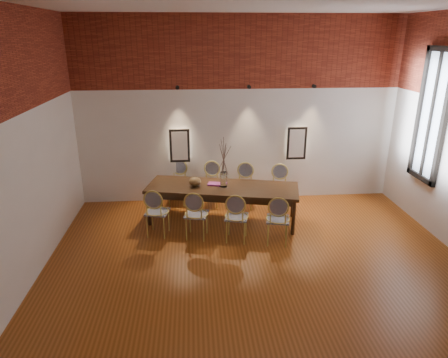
{
  "coord_description": "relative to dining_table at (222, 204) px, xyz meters",
  "views": [
    {
      "loc": [
        -1.01,
        -5.06,
        3.58
      ],
      "look_at": [
        -0.45,
        1.91,
        1.05
      ],
      "focal_mm": 32.0,
      "sensor_mm": 36.0,
      "label": 1
    }
  ],
  "objects": [
    {
      "name": "chair_far_c",
      "position": [
        0.53,
        0.66,
        0.09
      ],
      "size": [
        0.53,
        0.53,
        0.94
      ],
      "primitive_type": null,
      "rotation": [
        0.0,
        0.0,
        2.92
      ],
      "color": "#C5B553",
      "rests_on": "floor"
    },
    {
      "name": "window_frame",
      "position": [
        3.89,
        -0.31,
        1.77
      ],
      "size": [
        0.08,
        0.9,
        2.5
      ],
      "primitive_type": "cube",
      "color": "black",
      "rests_on": "wall_right"
    },
    {
      "name": "chair_far_d",
      "position": [
        1.26,
        0.49,
        0.09
      ],
      "size": [
        0.53,
        0.53,
        0.94
      ],
      "primitive_type": null,
      "rotation": [
        0.0,
        0.0,
        2.92
      ],
      "color": "#C5B553",
      "rests_on": "floor"
    },
    {
      "name": "book",
      "position": [
        -0.15,
        0.11,
        0.39
      ],
      "size": [
        0.29,
        0.23,
        0.03
      ],
      "primitive_type": "cube",
      "rotation": [
        0.0,
        0.0,
        -0.22
      ],
      "color": "#903082",
      "rests_on": "dining_table"
    },
    {
      "name": "chair_near_b",
      "position": [
        -0.53,
        -0.66,
        0.09
      ],
      "size": [
        0.53,
        0.53,
        0.94
      ],
      "primitive_type": null,
      "rotation": [
        0.0,
        0.0,
        -0.22
      ],
      "color": "#C5B553",
      "rests_on": "floor"
    },
    {
      "name": "chair_far_b",
      "position": [
        -0.2,
        0.82,
        0.09
      ],
      "size": [
        0.53,
        0.53,
        0.94
      ],
      "primitive_type": null,
      "rotation": [
        0.0,
        0.0,
        2.92
      ],
      "color": "#C5B553",
      "rests_on": "floor"
    },
    {
      "name": "window_glass",
      "position": [
        3.91,
        -0.31,
        1.77
      ],
      "size": [
        0.02,
        0.78,
        2.38
      ],
      "primitive_type": "cube",
      "color": "silver",
      "rests_on": "wall_right"
    },
    {
      "name": "floor",
      "position": [
        0.45,
        -2.31,
        -0.39
      ],
      "size": [
        7.0,
        7.0,
        0.02
      ],
      "primitive_type": "cube",
      "color": "#934A18",
      "rests_on": "ground"
    },
    {
      "name": "wall_back",
      "position": [
        0.45,
        1.24,
        1.62
      ],
      "size": [
        7.0,
        0.1,
        4.0
      ],
      "primitive_type": "cube",
      "color": "silver",
      "rests_on": "ground"
    },
    {
      "name": "chair_near_c",
      "position": [
        0.2,
        -0.82,
        0.09
      ],
      "size": [
        0.53,
        0.53,
        0.94
      ],
      "primitive_type": null,
      "rotation": [
        0.0,
        0.0,
        -0.22
      ],
      "color": "#C5B553",
      "rests_on": "floor"
    },
    {
      "name": "niche_left",
      "position": [
        -0.85,
        1.14,
        0.93
      ],
      "size": [
        0.36,
        0.06,
        0.66
      ],
      "primitive_type": "cube",
      "color": "#FFEAC6",
      "rests_on": "wall_back"
    },
    {
      "name": "spot_fixture_mid",
      "position": [
        0.65,
        1.11,
        2.17
      ],
      "size": [
        0.08,
        0.1,
        0.08
      ],
      "primitive_type": "cylinder",
      "rotation": [
        1.57,
        0.0,
        0.0
      ],
      "color": "black",
      "rests_on": "wall_back"
    },
    {
      "name": "niche_right",
      "position": [
        1.75,
        1.14,
        0.93
      ],
      "size": [
        0.36,
        0.06,
        0.66
      ],
      "primitive_type": "cube",
      "color": "#FFEAC6",
      "rests_on": "wall_back"
    },
    {
      "name": "bowl",
      "position": [
        -0.54,
        0.07,
        0.46
      ],
      "size": [
        0.24,
        0.24,
        0.18
      ],
      "primitive_type": "ellipsoid",
      "color": "brown",
      "rests_on": "dining_table"
    },
    {
      "name": "spot_fixture_left",
      "position": [
        -0.85,
        1.11,
        2.17
      ],
      "size": [
        0.08,
        0.1,
        0.08
      ],
      "primitive_type": "cylinder",
      "rotation": [
        1.57,
        0.0,
        0.0
      ],
      "color": "black",
      "rests_on": "wall_back"
    },
    {
      "name": "chair_near_d",
      "position": [
        0.92,
        -0.99,
        0.09
      ],
      "size": [
        0.53,
        0.53,
        0.94
      ],
      "primitive_type": null,
      "rotation": [
        0.0,
        0.0,
        -0.22
      ],
      "color": "#C5B553",
      "rests_on": "floor"
    },
    {
      "name": "chair_near_a",
      "position": [
        -1.26,
        -0.49,
        0.09
      ],
      "size": [
        0.53,
        0.53,
        0.94
      ],
      "primitive_type": null,
      "rotation": [
        0.0,
        0.0,
        -0.22
      ],
      "color": "#C5B553",
      "rests_on": "floor"
    },
    {
      "name": "dining_table",
      "position": [
        0.0,
        0.0,
        0.0
      ],
      "size": [
        3.12,
        1.59,
        0.75
      ],
      "primitive_type": "cube",
      "rotation": [
        0.0,
        0.0,
        -0.22
      ],
      "color": "#372212",
      "rests_on": "floor"
    },
    {
      "name": "vase",
      "position": [
        0.03,
        -0.01,
        0.53
      ],
      "size": [
        0.14,
        0.14,
        0.3
      ],
      "primitive_type": "cylinder",
      "color": "silver",
      "rests_on": "dining_table"
    },
    {
      "name": "chair_far_a",
      "position": [
        -0.92,
        0.99,
        0.09
      ],
      "size": [
        0.53,
        0.53,
        0.94
      ],
      "primitive_type": null,
      "rotation": [
        0.0,
        0.0,
        2.92
      ],
      "color": "#C5B553",
      "rests_on": "floor"
    },
    {
      "name": "spot_fixture_right",
      "position": [
        2.05,
        1.11,
        2.17
      ],
      "size": [
        0.08,
        0.1,
        0.08
      ],
      "primitive_type": "cylinder",
      "rotation": [
        1.57,
        0.0,
        0.0
      ],
      "color": "black",
      "rests_on": "wall_back"
    },
    {
      "name": "brick_band_back",
      "position": [
        0.45,
        1.17,
        2.88
      ],
      "size": [
        7.0,
        0.02,
        1.5
      ],
      "primitive_type": "cube",
      "color": "maroon",
      "rests_on": "ground"
    },
    {
      "name": "window_mullion",
      "position": [
        3.89,
        -0.31,
        1.77
      ],
      "size": [
        0.06,
        0.06,
        2.4
      ],
      "primitive_type": "cube",
      "color": "black",
      "rests_on": "wall_right"
    },
    {
      "name": "brick_band_front",
      "position": [
        0.45,
        -5.79,
        2.88
      ],
      "size": [
        7.0,
        0.02,
        1.5
      ],
      "primitive_type": "cube",
      "color": "maroon",
      "rests_on": "ground"
    },
    {
      "name": "dried_branches",
      "position": [
        0.03,
        -0.01,
        0.98
      ],
      "size": [
        0.5,
        0.5,
        0.7
      ],
      "primitive_type": null,
      "color": "brown",
      "rests_on": "vase"
    }
  ]
}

